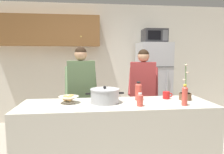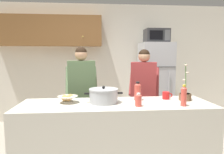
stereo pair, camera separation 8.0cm
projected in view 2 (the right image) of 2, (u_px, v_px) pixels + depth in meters
name	position (u px, v px, depth m)	size (l,w,h in m)	color
back_wall_unit	(95.00, 57.00, 4.52)	(6.00, 0.48, 2.60)	silver
kitchen_island	(116.00, 141.00, 2.42)	(2.26, 0.68, 0.92)	beige
refrigerator	(155.00, 84.00, 4.30)	(0.64, 0.68, 1.74)	#B7BABF
microwave	(156.00, 36.00, 4.16)	(0.48, 0.37, 0.28)	#2D2D30
person_near_pot	(82.00, 87.00, 3.07)	(0.51, 0.44, 1.61)	#33384C
person_by_sink	(144.00, 87.00, 3.24)	(0.56, 0.51, 1.58)	#726656
cooking_pot	(104.00, 96.00, 2.39)	(0.46, 0.35, 0.20)	#ADAFB5
coffee_mug	(166.00, 95.00, 2.58)	(0.13, 0.09, 0.10)	red
bread_bowl	(68.00, 99.00, 2.38)	(0.24, 0.24, 0.10)	beige
bottle_near_edge	(138.00, 100.00, 2.22)	(0.07, 0.07, 0.15)	#D84C3F
bottle_mid_counter	(184.00, 96.00, 2.23)	(0.06, 0.06, 0.24)	#D84C3F
bottle_far_corner	(138.00, 91.00, 2.51)	(0.08, 0.08, 0.24)	#D84C3F
potted_orchid	(185.00, 95.00, 2.52)	(0.15, 0.15, 0.46)	brown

